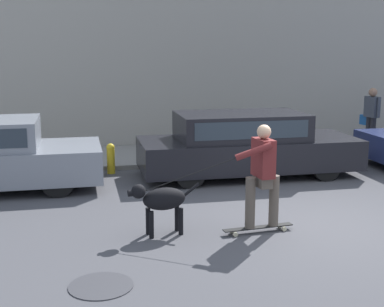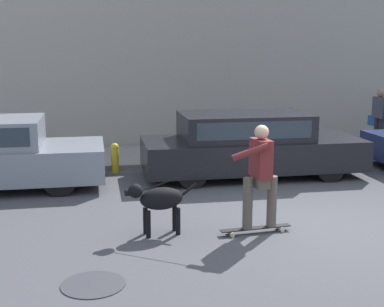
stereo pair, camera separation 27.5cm
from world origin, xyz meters
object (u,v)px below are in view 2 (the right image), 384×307
(parked_car_1, at_px, (250,146))
(pedestrian_with_bag, at_px, (379,114))
(dog, at_px, (159,200))
(skateboarder, at_px, (260,173))
(fire_hydrant, at_px, (115,157))

(parked_car_1, relative_size, pedestrian_with_bag, 3.02)
(dog, bearing_deg, pedestrian_with_bag, -147.72)
(skateboarder, relative_size, fire_hydrant, 3.48)
(skateboarder, xyz_separation_m, pedestrian_with_bag, (5.16, 5.63, 0.03))
(dog, xyz_separation_m, pedestrian_with_bag, (6.61, 5.42, 0.42))
(dog, relative_size, pedestrian_with_bag, 0.71)
(dog, relative_size, fire_hydrant, 1.64)
(parked_car_1, distance_m, skateboarder, 3.55)
(dog, bearing_deg, fire_hydrant, -91.16)
(fire_hydrant, bearing_deg, dog, -84.10)
(parked_car_1, xyz_separation_m, fire_hydrant, (-2.78, 0.85, -0.31))
(parked_car_1, distance_m, fire_hydrant, 2.93)
(skateboarder, relative_size, pedestrian_with_bag, 1.50)
(dog, xyz_separation_m, fire_hydrant, (-0.42, 4.06, -0.18))
(skateboarder, xyz_separation_m, fire_hydrant, (-1.87, 4.27, -0.57))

